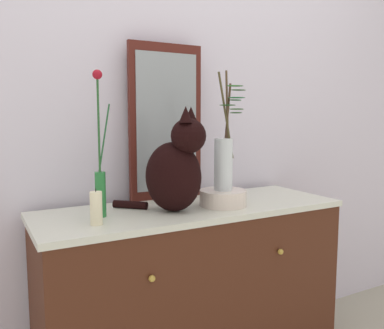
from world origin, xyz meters
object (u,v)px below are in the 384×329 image
(vase_slim_green, at_px, (100,174))
(sideboard, at_px, (192,296))
(cat_sitting, at_px, (176,168))
(mirror_leaning, at_px, (166,122))
(candle_pillar, at_px, (96,208))
(vase_glass_clear, at_px, (224,158))
(bowl_porcelain, at_px, (223,198))

(vase_slim_green, bearing_deg, sideboard, -1.25)
(vase_slim_green, bearing_deg, cat_sitting, -12.20)
(mirror_leaning, bearing_deg, candle_pillar, -143.64)
(vase_glass_clear, height_order, candle_pillar, vase_glass_clear)
(bowl_porcelain, bearing_deg, vase_slim_green, 173.16)
(bowl_porcelain, bearing_deg, vase_glass_clear, -64.95)
(cat_sitting, relative_size, vase_slim_green, 0.76)
(mirror_leaning, xyz_separation_m, bowl_porcelain, (0.15, -0.26, -0.32))
(mirror_leaning, relative_size, bowl_porcelain, 3.50)
(sideboard, bearing_deg, vase_glass_clear, -24.61)
(candle_pillar, bearing_deg, vase_slim_green, 66.03)
(bowl_porcelain, distance_m, candle_pillar, 0.57)
(sideboard, xyz_separation_m, bowl_porcelain, (0.12, -0.05, 0.44))
(cat_sitting, bearing_deg, vase_slim_green, 167.80)
(vase_slim_green, xyz_separation_m, bowl_porcelain, (0.52, -0.06, -0.13))
(bowl_porcelain, xyz_separation_m, vase_glass_clear, (0.00, -0.00, 0.17))
(vase_slim_green, height_order, bowl_porcelain, vase_slim_green)
(cat_sitting, bearing_deg, sideboard, 27.95)
(vase_slim_green, distance_m, candle_pillar, 0.16)
(sideboard, relative_size, vase_slim_green, 2.38)
(sideboard, height_order, vase_slim_green, vase_slim_green)
(sideboard, distance_m, vase_slim_green, 0.69)
(sideboard, xyz_separation_m, mirror_leaning, (-0.02, 0.21, 0.76))
(sideboard, distance_m, vase_glass_clear, 0.63)
(mirror_leaning, bearing_deg, vase_slim_green, -151.50)
(mirror_leaning, height_order, vase_glass_clear, mirror_leaning)
(sideboard, distance_m, cat_sitting, 0.59)
(vase_glass_clear, bearing_deg, mirror_leaning, 118.74)
(bowl_porcelain, relative_size, candle_pillar, 1.55)
(vase_slim_green, xyz_separation_m, candle_pillar, (-0.05, -0.11, -0.11))
(bowl_porcelain, xyz_separation_m, candle_pillar, (-0.56, -0.04, 0.03))
(mirror_leaning, xyz_separation_m, cat_sitting, (-0.08, -0.26, -0.18))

